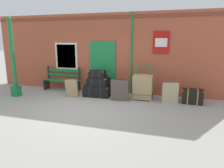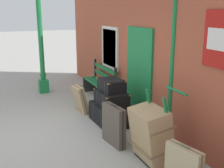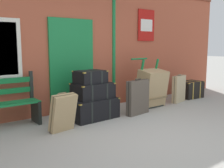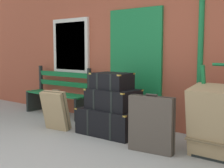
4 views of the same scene
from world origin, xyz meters
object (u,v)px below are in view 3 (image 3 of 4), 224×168
Objects in this scene: large_brown_trunk at (152,88)px; corner_trunk at (190,89)px; suitcase_umber at (138,97)px; steamer_trunk_middle at (93,91)px; suitcase_charcoal at (179,89)px; porters_trolley at (146,95)px; suitcase_beige at (63,113)px; steamer_trunk_base at (92,108)px; steamer_trunk_top at (90,77)px.

corner_trunk is at bearing 3.35° from large_brown_trunk.
suitcase_umber reaches higher than corner_trunk.
steamer_trunk_middle is 1.02× the size of suitcase_umber.
suitcase_charcoal is (2.69, -0.12, -0.22)m from steamer_trunk_middle.
porters_trolley is 1.00m from suitcase_charcoal.
corner_trunk is at bearing 9.82° from suitcase_umber.
suitcase_beige is (-1.86, -0.06, -0.04)m from suitcase_umber.
suitcase_charcoal reaches higher than suitcase_beige.
large_brown_trunk is at bearing 23.00° from suitcase_umber.
suitcase_charcoal is 1.76m from suitcase_umber.
steamer_trunk_base is 1.05m from suitcase_umber.
steamer_trunk_top is 0.53× the size of porters_trolley.
steamer_trunk_base is 1.48× the size of suitcase_beige.
large_brown_trunk reaches higher than steamer_trunk_base.
corner_trunk is (1.71, -0.08, -0.03)m from porters_trolley.
porters_trolley is 1.58× the size of suitcase_charcoal.
large_brown_trunk is 1.34× the size of suitcase_beige.
suitcase_umber is (-0.78, -0.51, 0.11)m from porters_trolley.
porters_trolley is at bearing 3.85° from steamer_trunk_top.
suitcase_umber is 1.11× the size of corner_trunk.
steamer_trunk_middle is 1.17× the size of suitcase_beige.
suitcase_beige is (-2.65, -0.57, 0.07)m from porters_trolley.
suitcase_beige is (-3.61, -0.31, -0.01)m from suitcase_charcoal.
suitcase_charcoal is (0.96, -0.26, 0.09)m from porters_trolley.
steamer_trunk_middle is (0.03, 0.02, 0.37)m from steamer_trunk_base.
steamer_trunk_top reaches higher than steamer_trunk_base.
suitcase_charcoal is 0.79m from corner_trunk.
suitcase_charcoal is at bearing -2.55° from steamer_trunk_middle.
steamer_trunk_base is at bearing -78.75° from steamer_trunk_top.
steamer_trunk_middle is 1.13× the size of corner_trunk.
steamer_trunk_base is at bearing 160.33° from suitcase_umber.
steamer_trunk_top is 1.82m from large_brown_trunk.
suitcase_umber is 1.87m from suitcase_beige.
steamer_trunk_base is 1.37× the size of suitcase_charcoal.
corner_trunk is at bearing 1.07° from steamer_trunk_middle.
suitcase_beige is (-0.92, -0.43, -0.24)m from steamer_trunk_middle.
steamer_trunk_base is 1.65× the size of steamer_trunk_top.
steamer_trunk_middle reaches higher than steamer_trunk_base.
suitcase_beige is at bearing -155.00° from steamer_trunk_base.
suitcase_charcoal is at bearing -2.96° from steamer_trunk_top.
steamer_trunk_top reaches higher than suitcase_beige.
steamer_trunk_top is at bearing 158.49° from suitcase_umber.
steamer_trunk_middle is at bearing 158.74° from suitcase_umber.
suitcase_umber is at bearing 1.90° from suitcase_beige.
steamer_trunk_middle is 3.46m from corner_trunk.
steamer_trunk_base is at bearing -153.46° from steamer_trunk_middle.
porters_trolley is (1.73, 0.14, -0.31)m from steamer_trunk_middle.
suitcase_charcoal is at bearing -166.31° from corner_trunk.
suitcase_charcoal is at bearing -15.16° from porters_trolley.
steamer_trunk_top reaches higher than large_brown_trunk.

